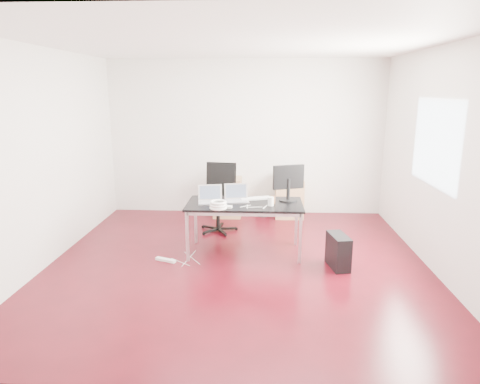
{
  "coord_description": "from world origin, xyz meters",
  "views": [
    {
      "loc": [
        0.31,
        -5.33,
        2.26
      ],
      "look_at": [
        0.0,
        0.55,
        0.85
      ],
      "focal_mm": 32.0,
      "sensor_mm": 36.0,
      "label": 1
    }
  ],
  "objects_px": {
    "filing_cabinet_right": "(289,198)",
    "office_chair": "(219,194)",
    "desk": "(245,207)",
    "pc_tower": "(338,251)",
    "filing_cabinet_left": "(228,197)"
  },
  "relations": [
    {
      "from": "pc_tower",
      "to": "office_chair",
      "type": "bearing_deg",
      "value": 128.49
    },
    {
      "from": "filing_cabinet_left",
      "to": "pc_tower",
      "type": "height_order",
      "value": "filing_cabinet_left"
    },
    {
      "from": "desk",
      "to": "filing_cabinet_left",
      "type": "height_order",
      "value": "desk"
    },
    {
      "from": "office_chair",
      "to": "filing_cabinet_left",
      "type": "height_order",
      "value": "office_chair"
    },
    {
      "from": "office_chair",
      "to": "pc_tower",
      "type": "height_order",
      "value": "office_chair"
    },
    {
      "from": "desk",
      "to": "pc_tower",
      "type": "distance_m",
      "value": 1.39
    },
    {
      "from": "desk",
      "to": "pc_tower",
      "type": "height_order",
      "value": "desk"
    },
    {
      "from": "filing_cabinet_left",
      "to": "filing_cabinet_right",
      "type": "height_order",
      "value": "same"
    },
    {
      "from": "desk",
      "to": "filing_cabinet_right",
      "type": "xyz_separation_m",
      "value": [
        0.73,
        1.83,
        -0.33
      ]
    },
    {
      "from": "office_chair",
      "to": "pc_tower",
      "type": "relative_size",
      "value": 2.4
    },
    {
      "from": "office_chair",
      "to": "pc_tower",
      "type": "bearing_deg",
      "value": -32.96
    },
    {
      "from": "filing_cabinet_right",
      "to": "office_chair",
      "type": "bearing_deg",
      "value": -145.45
    },
    {
      "from": "filing_cabinet_right",
      "to": "desk",
      "type": "bearing_deg",
      "value": -111.79
    },
    {
      "from": "filing_cabinet_right",
      "to": "filing_cabinet_left",
      "type": "bearing_deg",
      "value": 180.0
    },
    {
      "from": "pc_tower",
      "to": "filing_cabinet_left",
      "type": "bearing_deg",
      "value": 114.67
    }
  ]
}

